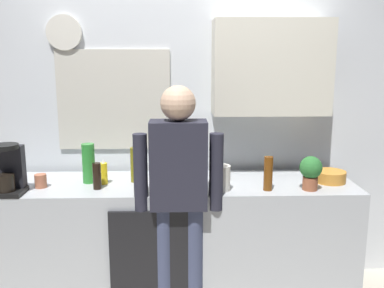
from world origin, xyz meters
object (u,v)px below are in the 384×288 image
object	(u,v)px
cup_terracotta_mug	(40,181)
potted_plant	(310,171)
bottle_green_wine	(185,165)
dish_soap	(103,173)
bottle_amber_beer	(268,174)
person_at_sink	(178,188)
bottle_red_vinegar	(177,160)
bottle_dark_sauce	(96,176)
bottle_clear_soda	(88,163)
storage_canister	(219,178)
coffee_maker	(8,171)
bottle_olive_oil	(134,165)
mixing_bowl	(330,176)

from	to	relation	value
cup_terracotta_mug	potted_plant	bearing A→B (deg)	-3.47
bottle_green_wine	dish_soap	xyz separation A→B (m)	(-0.57, 0.08, -0.07)
bottle_amber_beer	person_at_sink	world-z (taller)	person_at_sink
bottle_red_vinegar	potted_plant	distance (m)	0.99
bottle_dark_sauce	dish_soap	bearing A→B (deg)	78.50
bottle_amber_beer	person_at_sink	size ratio (longest dim) A/B	0.14
bottle_clear_soda	storage_canister	size ratio (longest dim) A/B	1.65
bottle_clear_soda	bottle_amber_beer	size ratio (longest dim) A/B	1.22
bottle_dark_sauce	cup_terracotta_mug	distance (m)	0.40
bottle_clear_soda	bottle_green_wine	bearing A→B (deg)	-9.60
potted_plant	storage_canister	distance (m)	0.61
bottle_red_vinegar	storage_canister	distance (m)	0.51
dish_soap	person_at_sink	size ratio (longest dim) A/B	0.11
storage_canister	cup_terracotta_mug	bearing A→B (deg)	175.29
coffee_maker	bottle_dark_sauce	xyz separation A→B (m)	(0.56, 0.06, -0.06)
bottle_olive_oil	mixing_bowl	distance (m)	1.39
bottle_green_wine	bottle_dark_sauce	xyz separation A→B (m)	(-0.60, -0.04, -0.06)
dish_soap	bottle_dark_sauce	bearing A→B (deg)	-101.50
person_at_sink	bottle_olive_oil	bearing A→B (deg)	122.36
bottle_green_wine	cup_terracotta_mug	xyz separation A→B (m)	(-0.99, 0.00, -0.10)
cup_terracotta_mug	bottle_green_wine	bearing A→B (deg)	-0.29
potted_plant	bottle_clear_soda	bearing A→B (deg)	171.71
bottle_amber_beer	mixing_bowl	distance (m)	0.52
bottle_red_vinegar	cup_terracotta_mug	distance (m)	0.98
bottle_green_wine	mixing_bowl	xyz separation A→B (m)	(1.03, 0.07, -0.11)
mixing_bowl	potted_plant	xyz separation A→B (m)	(-0.20, -0.18, 0.09)
bottle_green_wine	dish_soap	world-z (taller)	bottle_green_wine
potted_plant	bottle_olive_oil	bearing A→B (deg)	169.20
coffee_maker	bottle_red_vinegar	world-z (taller)	coffee_maker
mixing_bowl	bottle_red_vinegar	bearing A→B (deg)	167.08
storage_canister	person_at_sink	distance (m)	0.30
mixing_bowl	coffee_maker	bearing A→B (deg)	-175.33
dish_soap	storage_canister	world-z (taller)	dish_soap
bottle_dark_sauce	mixing_bowl	bearing A→B (deg)	4.01
coffee_maker	bottle_green_wine	bearing A→B (deg)	5.24
bottle_clear_soda	potted_plant	bearing A→B (deg)	-8.29
bottle_olive_oil	cup_terracotta_mug	distance (m)	0.64
bottle_olive_oil	mixing_bowl	world-z (taller)	bottle_olive_oil
bottle_olive_oil	bottle_amber_beer	world-z (taller)	bottle_olive_oil
bottle_green_wine	potted_plant	xyz separation A→B (m)	(0.83, -0.11, -0.02)
bottle_green_wine	bottle_red_vinegar	distance (m)	0.33
dish_soap	coffee_maker	bearing A→B (deg)	-162.70
bottle_red_vinegar	bottle_olive_oil	bearing A→B (deg)	-146.22
bottle_green_wine	cup_terracotta_mug	size ratio (longest dim) A/B	3.26
potted_plant	dish_soap	world-z (taller)	potted_plant
bottle_olive_oil	bottle_red_vinegar	world-z (taller)	bottle_olive_oil
bottle_red_vinegar	bottle_clear_soda	size ratio (longest dim) A/B	0.79
bottle_olive_oil	bottle_green_wine	distance (m)	0.38
coffee_maker	bottle_clear_soda	size ratio (longest dim) A/B	1.18
cup_terracotta_mug	potted_plant	size ratio (longest dim) A/B	0.40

